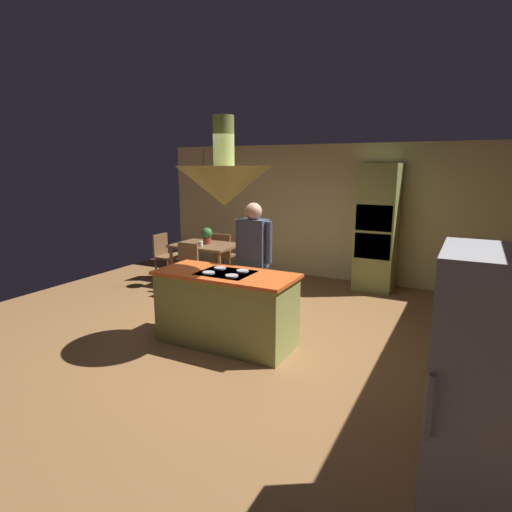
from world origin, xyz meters
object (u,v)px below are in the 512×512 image
(refrigerator, at_px, (499,404))
(canister_flour, at_px, (497,294))
(kitchen_island, at_px, (226,308))
(canister_tea, at_px, (496,283))
(chair_facing_island, at_px, (185,265))
(oven_tower, at_px, (377,228))
(person_at_island, at_px, (253,257))
(canister_sugar, at_px, (497,288))
(potted_plant_on_table, at_px, (207,235))
(chair_by_back_wall, at_px, (224,252))
(dining_table, at_px, (206,250))
(microwave_on_counter, at_px, (494,260))
(cup_on_table, at_px, (201,244))
(chair_at_corner, at_px, (165,253))

(refrigerator, distance_m, canister_flour, 1.90)
(kitchen_island, xyz_separation_m, canister_tea, (2.84, 0.56, 0.54))
(chair_facing_island, height_order, canister_tea, canister_tea)
(oven_tower, xyz_separation_m, canister_tea, (1.74, -2.69, -0.10))
(canister_flour, bearing_deg, canister_tea, 90.00)
(person_at_island, relative_size, canister_sugar, 9.53)
(potted_plant_on_table, relative_size, canister_sugar, 1.70)
(chair_facing_island, height_order, potted_plant_on_table, potted_plant_on_table)
(chair_by_back_wall, xyz_separation_m, canister_sugar, (4.54, -2.36, 0.49))
(oven_tower, distance_m, dining_table, 3.06)
(microwave_on_counter, bearing_deg, canister_sugar, -90.00)
(refrigerator, bearing_deg, canister_flour, 88.79)
(dining_table, height_order, person_at_island, person_at_island)
(cup_on_table, height_order, canister_flour, canister_flour)
(potted_plant_on_table, relative_size, microwave_on_counter, 0.65)
(canister_flour, bearing_deg, chair_at_corner, 160.88)
(person_at_island, xyz_separation_m, microwave_on_counter, (2.80, 0.87, 0.07))
(oven_tower, xyz_separation_m, dining_table, (-2.80, -1.14, -0.44))
(canister_flour, bearing_deg, chair_facing_island, 164.45)
(potted_plant_on_table, distance_m, canister_flour, 4.93)
(person_at_island, relative_size, microwave_on_counter, 3.67)
(chair_at_corner, xyz_separation_m, canister_sugar, (5.49, -1.72, 0.49))
(dining_table, distance_m, cup_on_table, 0.26)
(potted_plant_on_table, distance_m, canister_sugar, 4.86)
(chair_facing_island, height_order, chair_by_back_wall, same)
(kitchen_island, height_order, chair_facing_island, kitchen_island)
(oven_tower, xyz_separation_m, chair_facing_island, (-2.80, -1.78, -0.59))
(dining_table, height_order, cup_on_table, cup_on_table)
(oven_tower, distance_m, canister_flour, 3.51)
(chair_facing_island, xyz_separation_m, canister_sugar, (4.54, -1.08, 0.49))
(oven_tower, xyz_separation_m, chair_at_corner, (-3.75, -1.14, -0.59))
(person_at_island, relative_size, chair_by_back_wall, 1.94)
(potted_plant_on_table, bearing_deg, canister_tea, -19.20)
(refrigerator, height_order, canister_tea, refrigerator)
(chair_by_back_wall, bearing_deg, chair_facing_island, 90.00)
(canister_sugar, bearing_deg, dining_table, 159.22)
(microwave_on_counter, bearing_deg, dining_table, 172.76)
(chair_facing_island, relative_size, cup_on_table, 9.67)
(kitchen_island, distance_m, potted_plant_on_table, 2.77)
(chair_at_corner, height_order, canister_sugar, canister_sugar)
(canister_flour, xyz_separation_m, canister_tea, (0.00, 0.36, 0.01))
(chair_by_back_wall, height_order, chair_at_corner, same)
(cup_on_table, bearing_deg, microwave_on_counter, -4.67)
(refrigerator, xyz_separation_m, cup_on_table, (-4.46, 3.59, -0.05))
(chair_by_back_wall, distance_m, canister_tea, 5.06)
(kitchen_island, distance_m, canister_sugar, 2.91)
(kitchen_island, distance_m, refrigerator, 3.30)
(kitchen_island, bearing_deg, dining_table, 128.99)
(chair_by_back_wall, bearing_deg, refrigerator, 135.39)
(person_at_island, distance_m, cup_on_table, 2.11)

